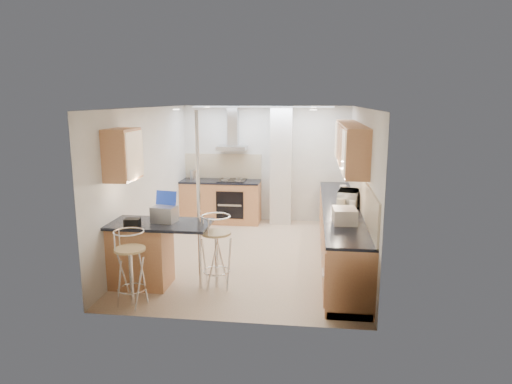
# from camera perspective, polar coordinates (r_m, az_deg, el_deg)

# --- Properties ---
(ground) EXTENTS (4.80, 4.80, 0.00)m
(ground) POSITION_cam_1_polar(r_m,az_deg,el_deg) (7.92, -0.59, -7.92)
(ground) COLOR tan
(ground) RESTS_ON ground
(room_shell) EXTENTS (3.64, 4.84, 2.51)m
(room_shell) POSITION_cam_1_polar(r_m,az_deg,el_deg) (7.88, 2.10, 3.53)
(room_shell) COLOR silver
(room_shell) RESTS_ON ground
(right_counter) EXTENTS (0.63, 4.40, 0.92)m
(right_counter) POSITION_cam_1_polar(r_m,az_deg,el_deg) (7.73, 10.54, -5.03)
(right_counter) COLOR #BD754B
(right_counter) RESTS_ON ground
(back_counter) EXTENTS (1.70, 0.63, 0.92)m
(back_counter) POSITION_cam_1_polar(r_m,az_deg,el_deg) (9.94, -4.40, -1.15)
(back_counter) COLOR #BD754B
(back_counter) RESTS_ON ground
(peninsula) EXTENTS (1.47, 0.72, 0.94)m
(peninsula) POSITION_cam_1_polar(r_m,az_deg,el_deg) (6.68, -12.01, -7.62)
(peninsula) COLOR #BD754B
(peninsula) RESTS_ON ground
(microwave) EXTENTS (0.41, 0.53, 0.27)m
(microwave) POSITION_cam_1_polar(r_m,az_deg,el_deg) (7.58, 11.51, -0.76)
(microwave) COLOR silver
(microwave) RESTS_ON right_counter
(laptop) EXTENTS (0.36, 0.29, 0.22)m
(laptop) POSITION_cam_1_polar(r_m,az_deg,el_deg) (6.54, -11.39, -2.73)
(laptop) COLOR #9EA2A6
(laptop) RESTS_ON peninsula
(bag) EXTENTS (0.22, 0.17, 0.11)m
(bag) POSITION_cam_1_polar(r_m,az_deg,el_deg) (6.42, -15.20, -3.71)
(bag) COLOR black
(bag) RESTS_ON peninsula
(bar_stool_near) EXTENTS (0.47, 0.47, 1.02)m
(bar_stool_near) POSITION_cam_1_polar(r_m,az_deg,el_deg) (6.15, -15.37, -9.16)
(bar_stool_near) COLOR tan
(bar_stool_near) RESTS_ON ground
(bar_stool_end) EXTENTS (0.61, 0.61, 1.07)m
(bar_stool_end) POSITION_cam_1_polar(r_m,az_deg,el_deg) (6.50, -4.96, -7.40)
(bar_stool_end) COLOR tan
(bar_stool_end) RESTS_ON ground
(jar_a) EXTENTS (0.15, 0.15, 0.18)m
(jar_a) POSITION_cam_1_polar(r_m,az_deg,el_deg) (8.47, 10.83, 0.24)
(jar_a) COLOR beige
(jar_a) RESTS_ON right_counter
(jar_b) EXTENTS (0.15, 0.15, 0.14)m
(jar_b) POSITION_cam_1_polar(r_m,az_deg,el_deg) (8.08, 11.10, -0.44)
(jar_b) COLOR beige
(jar_b) RESTS_ON right_counter
(jar_c) EXTENTS (0.17, 0.17, 0.18)m
(jar_c) POSITION_cam_1_polar(r_m,az_deg,el_deg) (7.31, 10.56, -1.51)
(jar_c) COLOR beige
(jar_c) RESTS_ON right_counter
(jar_d) EXTENTS (0.12, 0.12, 0.15)m
(jar_d) POSITION_cam_1_polar(r_m,az_deg,el_deg) (7.34, 11.95, -1.63)
(jar_d) COLOR silver
(jar_d) RESTS_ON right_counter
(bread_bin) EXTENTS (0.34, 0.42, 0.21)m
(bread_bin) POSITION_cam_1_polar(r_m,az_deg,el_deg) (6.55, 11.01, -2.92)
(bread_bin) COLOR beige
(bread_bin) RESTS_ON right_counter
(kettle) EXTENTS (0.16, 0.16, 0.20)m
(kettle) POSITION_cam_1_polar(r_m,az_deg,el_deg) (10.02, -7.80, 2.15)
(kettle) COLOR #A7A9AB
(kettle) RESTS_ON back_counter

